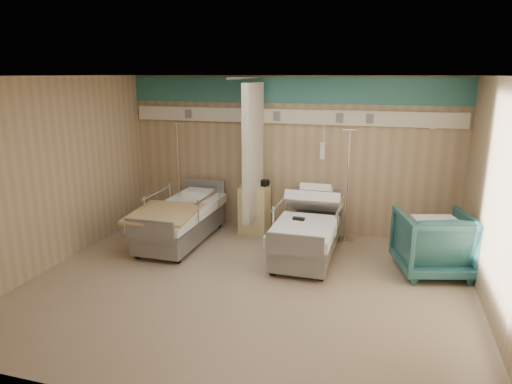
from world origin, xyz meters
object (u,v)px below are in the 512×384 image
(bed_left, at_px, (181,224))
(bedside_cabinet, at_px, (255,209))
(visitor_armchair, at_px, (433,243))
(iv_stand_right, at_px, (345,219))
(bed_right, at_px, (308,237))
(iv_stand_left, at_px, (180,203))

(bed_left, height_order, bedside_cabinet, bedside_cabinet)
(visitor_armchair, height_order, iv_stand_right, iv_stand_right)
(bed_right, bearing_deg, visitor_armchair, -4.22)
(bed_right, height_order, iv_stand_left, iv_stand_left)
(visitor_armchair, relative_size, iv_stand_right, 0.52)
(iv_stand_left, bearing_deg, visitor_armchair, -13.54)
(bed_left, xyz_separation_m, visitor_armchair, (4.05, -0.14, 0.15))
(bed_right, relative_size, bedside_cabinet, 2.54)
(bed_right, height_order, visitor_armchair, visitor_armchair)
(bedside_cabinet, bearing_deg, bed_left, -139.40)
(bed_right, bearing_deg, bedside_cabinet, 141.95)
(bed_right, xyz_separation_m, bedside_cabinet, (-1.15, 0.90, 0.11))
(bed_right, distance_m, visitor_armchair, 1.86)
(bed_left, xyz_separation_m, iv_stand_left, (-0.48, 0.95, 0.08))
(bed_left, xyz_separation_m, bedside_cabinet, (1.05, 0.90, 0.11))
(iv_stand_left, bearing_deg, bedside_cabinet, -2.05)
(bed_right, height_order, iv_stand_right, iv_stand_right)
(iv_stand_right, height_order, iv_stand_left, iv_stand_left)
(iv_stand_right, bearing_deg, visitor_armchair, -35.96)
(bed_right, distance_m, bed_left, 2.20)
(bed_right, xyz_separation_m, iv_stand_right, (0.50, 0.84, 0.08))
(visitor_armchair, relative_size, iv_stand_left, 0.52)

